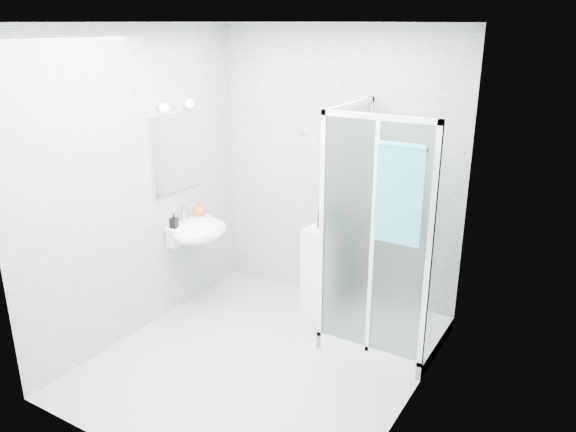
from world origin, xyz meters
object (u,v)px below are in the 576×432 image
Objects in this scene: shower_enclosure at (377,294)px; soap_dispenser_black at (174,221)px; storage_cabinet at (325,270)px; wall_basin at (197,230)px; shampoo_bottle_a at (323,215)px; soap_dispenser_orange at (199,209)px; hand_towel at (400,192)px; shampoo_bottle_b at (335,218)px.

soap_dispenser_black is at bearing -163.89° from shower_enclosure.
shower_enclosure is 14.61× the size of soap_dispenser_black.
shower_enclosure is at bearing -18.03° from storage_cabinet.
shampoo_bottle_a is at bearing 29.83° from wall_basin.
soap_dispenser_black is (-0.01, -0.34, -0.01)m from soap_dispenser_orange.
wall_basin is 4.09× the size of soap_dispenser_black.
shower_enclosure is at bearing 16.11° from soap_dispenser_black.
hand_towel is at bearing -6.70° from soap_dispenser_orange.
soap_dispenser_orange is (-1.74, -0.16, 0.49)m from shower_enclosure.
wall_basin is 0.77× the size of hand_towel.
soap_dispenser_orange is (-1.11, -0.43, 0.53)m from storage_cabinet.
shower_enclosure is 12.87× the size of soap_dispenser_orange.
hand_towel is at bearing 2.95° from soap_dispenser_black.
hand_towel reaches higher than soap_dispenser_orange.
hand_towel is at bearing -34.86° from shampoo_bottle_a.
wall_basin is 3.60× the size of soap_dispenser_orange.
soap_dispenser_black is at bearing -91.49° from soap_dispenser_orange.
shampoo_bottle_b is at bearing 14.18° from shampoo_bottle_a.
soap_dispenser_orange is at bearing 173.30° from hand_towel.
shampoo_bottle_a reaches higher than soap_dispenser_orange.
hand_towel is 1.27m from shampoo_bottle_a.
shampoo_bottle_a is 1.16m from soap_dispenser_orange.
shower_enclosure is 1.15m from hand_towel.
storage_cabinet is at bearing 29.78° from wall_basin.
shower_enclosure reaches higher than shampoo_bottle_a.
hand_towel is 2.11m from soap_dispenser_orange.
hand_towel reaches higher than storage_cabinet.
hand_towel is 1.21m from shampoo_bottle_b.
wall_basin is at bearing -169.19° from shower_enclosure.
shampoo_bottle_b reaches higher than soap_dispenser_black.
shampoo_bottle_b is at bearing 152.78° from shower_enclosure.
shampoo_bottle_b is 1.27m from soap_dispenser_orange.
shampoo_bottle_a is (-0.66, 0.25, 0.50)m from shower_enclosure.
shower_enclosure is 2.43× the size of storage_cabinet.
shampoo_bottle_a is at bearing 158.88° from shower_enclosure.
hand_towel reaches higher than wall_basin.
storage_cabinet is at bearing 156.67° from shower_enclosure.
shampoo_bottle_a is at bearing -165.82° from shampoo_bottle_b.
storage_cabinet is 1.31m from soap_dispenser_orange.
wall_basin is 1.27m from shampoo_bottle_b.
storage_cabinet is 1.56m from hand_towel.
shampoo_bottle_b is 1.68× the size of soap_dispenser_black.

